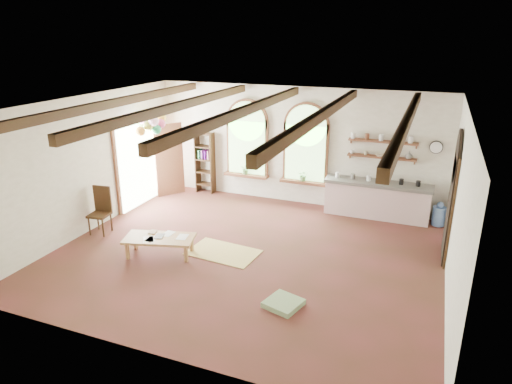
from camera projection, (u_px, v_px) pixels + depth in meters
The scene contains 27 objects.
floor at pixel (246, 254), 9.85m from camera, with size 8.00×8.00×0.00m, color brown.
ceiling_beams at pixel (245, 110), 8.82m from camera, with size 6.20×6.80×0.18m, color #3B2712, non-canonical shape.
window_left at pixel (247, 141), 12.80m from camera, with size 1.30×0.28×2.20m.
window_right at pixel (306, 147), 12.21m from camera, with size 1.30×0.28×2.20m.
left_doorway at pixel (138, 163), 12.41m from camera, with size 0.10×1.90×2.50m, color brown.
right_doorway at pixel (450, 208), 9.43m from camera, with size 0.10×1.30×2.40m, color black.
kitchen_counter at pixel (377, 199), 11.70m from camera, with size 2.68×0.62×0.94m.
wall_shelf_lower at pixel (382, 157), 11.50m from camera, with size 1.70×0.24×0.04m, color brown.
wall_shelf_upper at pixel (383, 142), 11.37m from camera, with size 1.70×0.24×0.04m, color brown.
wall_clock at pixel (436, 147), 11.02m from camera, with size 0.32×0.32×0.04m, color black.
bookshelf at pixel (205, 163), 13.40m from camera, with size 0.53×0.32×1.80m.
coffee_table at pixel (159, 239), 9.69m from camera, with size 1.60×1.04×0.42m.
side_chair at pixel (101, 220), 10.81m from camera, with size 0.50×0.50×1.12m.
floor_mat at pixel (223, 252), 9.91m from camera, with size 1.50×0.93×0.02m, color tan.
floor_cushion at pixel (283, 303), 7.98m from camera, with size 0.57×0.57×0.10m, color gray.
water_jug_a at pixel (408, 213), 11.40m from camera, with size 0.30×0.30×0.59m.
water_jug_b at pixel (439, 215), 11.25m from camera, with size 0.32×0.32×0.61m.
balloon_cluster at pixel (149, 122), 11.73m from camera, with size 0.83×0.93×1.16m.
table_book at pixel (149, 232), 9.92m from camera, with size 0.15×0.22×0.02m, color olive.
tablet at pixel (159, 236), 9.71m from camera, with size 0.19×0.27×0.01m, color black.
potted_plant_left at pixel (246, 169), 12.97m from camera, with size 0.27×0.23×0.30m, color #598C4C.
potted_plant_right at pixel (303, 176), 12.38m from camera, with size 0.27×0.23×0.30m, color #598C4C.
shelf_cup_a at pixel (352, 152), 11.74m from camera, with size 0.12×0.10×0.10m, color white.
shelf_cup_b at pixel (366, 153), 11.62m from camera, with size 0.10×0.10×0.09m, color beige.
shelf_bowl_a at pixel (380, 155), 11.51m from camera, with size 0.22×0.22×0.05m, color beige.
shelf_bowl_b at pixel (394, 156), 11.38m from camera, with size 0.20×0.20×0.06m, color #8C664C.
shelf_vase at pixel (409, 155), 11.24m from camera, with size 0.18×0.18×0.19m, color slate.
Camera 1 is at (3.44, -8.15, 4.54)m, focal length 32.00 mm.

